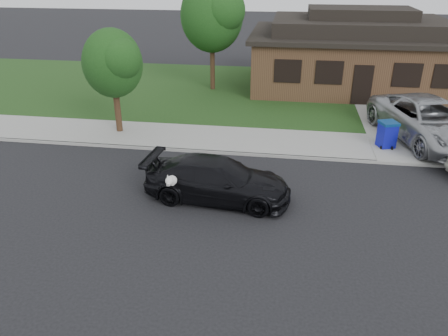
# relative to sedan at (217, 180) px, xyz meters

# --- Properties ---
(ground) EXTENTS (120.00, 120.00, 0.00)m
(ground) POSITION_rel_sedan_xyz_m (2.01, 0.22, -0.70)
(ground) COLOR black
(ground) RESTS_ON ground
(sidewalk) EXTENTS (60.00, 3.00, 0.12)m
(sidewalk) POSITION_rel_sedan_xyz_m (2.01, 5.22, -0.64)
(sidewalk) COLOR gray
(sidewalk) RESTS_ON ground
(curb) EXTENTS (60.00, 0.12, 0.12)m
(curb) POSITION_rel_sedan_xyz_m (2.01, 3.72, -0.64)
(curb) COLOR gray
(curb) RESTS_ON ground
(lawn) EXTENTS (60.00, 13.00, 0.13)m
(lawn) POSITION_rel_sedan_xyz_m (2.01, 13.22, -0.64)
(lawn) COLOR #193814
(lawn) RESTS_ON ground
(driveway) EXTENTS (4.50, 13.00, 0.14)m
(driveway) POSITION_rel_sedan_xyz_m (8.01, 10.22, -0.63)
(driveway) COLOR gray
(driveway) RESTS_ON ground
(sedan) EXTENTS (5.00, 2.48, 1.41)m
(sedan) POSITION_rel_sedan_xyz_m (0.00, 0.00, 0.00)
(sedan) COLOR black
(sedan) RESTS_ON ground
(minivan) EXTENTS (4.76, 7.04, 1.79)m
(minivan) POSITION_rel_sedan_xyz_m (8.16, 6.22, 0.33)
(minivan) COLOR #A1A4A8
(minivan) RESTS_ON driveway
(recycling_bin) EXTENTS (0.86, 0.86, 1.12)m
(recycling_bin) POSITION_rel_sedan_xyz_m (6.32, 5.23, -0.02)
(recycling_bin) COLOR #0E12A0
(recycling_bin) RESTS_ON sidewalk
(house) EXTENTS (12.60, 8.60, 4.65)m
(house) POSITION_rel_sedan_xyz_m (6.01, 15.21, 1.43)
(house) COLOR #422B1C
(house) RESTS_ON ground
(tree_0) EXTENTS (3.78, 3.60, 6.34)m
(tree_0) POSITION_rel_sedan_xyz_m (-2.32, 13.09, 3.77)
(tree_0) COLOR #332114
(tree_0) RESTS_ON ground
(tree_2) EXTENTS (2.73, 2.60, 4.59)m
(tree_2) POSITION_rel_sedan_xyz_m (-5.37, 5.33, 2.56)
(tree_2) COLOR #332114
(tree_2) RESTS_ON ground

